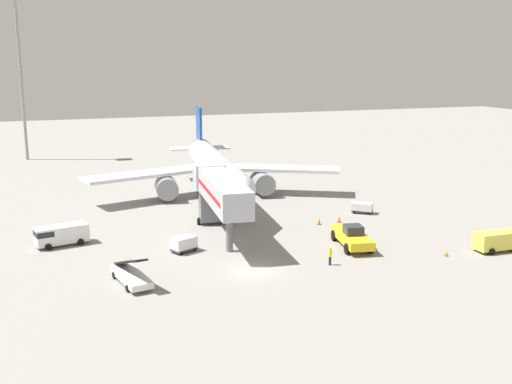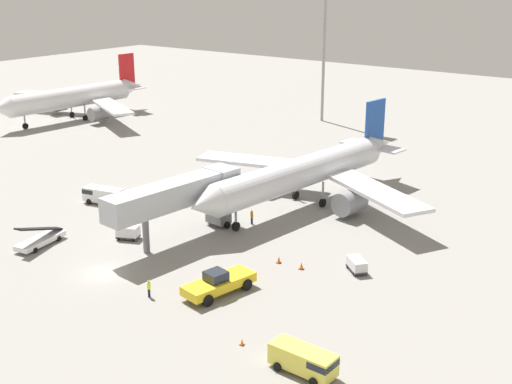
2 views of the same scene
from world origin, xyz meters
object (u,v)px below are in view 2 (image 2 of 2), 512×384
object	(u,v)px
pushback_tug	(219,283)
apron_light_mast	(325,13)
ground_crew_worker_midground	(252,217)
service_van_near_right	(305,360)
baggage_cart_near_left	(128,232)
belt_loader_truck	(40,239)
service_van_near_center	(102,195)
safety_cone_alpha	(279,260)
safety_cone_bravo	(242,342)
safety_cone_charlie	(301,266)
baggage_cart_rear_left	(357,265)
jet_bridge	(182,195)
ground_crew_worker_foreground	(149,288)
airplane_background	(75,98)
airplane_at_gate	(307,172)

from	to	relation	value
pushback_tug	apron_light_mast	world-z (taller)	apron_light_mast
ground_crew_worker_midground	apron_light_mast	bearing A→B (deg)	113.34
service_van_near_right	apron_light_mast	bearing A→B (deg)	120.56
baggage_cart_near_left	ground_crew_worker_midground	xyz separation A→B (m)	(8.23, 11.80, 0.07)
belt_loader_truck	service_van_near_center	xyz separation A→B (m)	(-5.17, 13.23, 0.44)
belt_loader_truck	service_van_near_right	size ratio (longest dim) A/B	1.21
baggage_cart_near_left	safety_cone_alpha	xyz separation A→B (m)	(17.04, 4.69, -0.48)
baggage_cart_near_left	safety_cone_bravo	world-z (taller)	baggage_cart_near_left
safety_cone_alpha	apron_light_mast	world-z (taller)	apron_light_mast
baggage_cart_near_left	ground_crew_worker_midground	world-z (taller)	ground_crew_worker_midground
safety_cone_charlie	apron_light_mast	bearing A→B (deg)	119.74
baggage_cart_rear_left	jet_bridge	bearing A→B (deg)	-168.68
jet_bridge	ground_crew_worker_foreground	bearing A→B (deg)	-60.08
service_van_near_right	baggage_cart_rear_left	xyz separation A→B (m)	(-5.43, 17.90, -0.38)
service_van_near_center	safety_cone_alpha	xyz separation A→B (m)	(28.43, -1.60, -0.83)
baggage_cart_near_left	safety_cone_bravo	size ratio (longest dim) A/B	5.05
baggage_cart_rear_left	ground_crew_worker_foreground	xyz separation A→B (m)	(-12.50, -16.11, 0.15)
jet_bridge	safety_cone_charlie	distance (m)	15.65
pushback_tug	airplane_background	bearing A→B (deg)	149.73
ground_crew_worker_midground	safety_cone_charlie	distance (m)	13.43
airplane_at_gate	jet_bridge	world-z (taller)	airplane_at_gate
airplane_at_gate	ground_crew_worker_midground	world-z (taller)	airplane_at_gate
airplane_at_gate	baggage_cart_near_left	distance (m)	23.91
airplane_at_gate	belt_loader_truck	size ratio (longest dim) A/B	6.15
belt_loader_truck	airplane_background	bearing A→B (deg)	137.54
belt_loader_truck	airplane_background	distance (m)	65.64
jet_bridge	airplane_background	distance (m)	68.24
safety_cone_alpha	safety_cone_charlie	distance (m)	2.66
service_van_near_center	airplane_background	bearing A→B (deg)	144.31
baggage_cart_near_left	ground_crew_worker_foreground	bearing A→B (deg)	-35.66
jet_bridge	safety_cone_charlie	xyz separation A→B (m)	(14.87, 1.10, -4.76)
belt_loader_truck	airplane_at_gate	bearing A→B (deg)	61.20
jet_bridge	baggage_cart_rear_left	size ratio (longest dim) A/B	6.33
service_van_near_center	baggage_cart_rear_left	bearing A→B (deg)	2.13
service_van_near_right	airplane_background	world-z (taller)	airplane_background
safety_cone_bravo	airplane_background	world-z (taller)	airplane_background
jet_bridge	baggage_cart_rear_left	bearing A→B (deg)	11.32
service_van_near_center	safety_cone_charlie	world-z (taller)	service_van_near_center
safety_cone_alpha	safety_cone_charlie	world-z (taller)	safety_cone_alpha
baggage_cart_rear_left	safety_cone_charlie	world-z (taller)	baggage_cart_rear_left
jet_bridge	safety_cone_alpha	size ratio (longest dim) A/B	23.97
service_van_near_right	ground_crew_worker_foreground	size ratio (longest dim) A/B	3.04
baggage_cart_rear_left	ground_crew_worker_midground	distance (m)	16.64
pushback_tug	safety_cone_alpha	world-z (taller)	pushback_tug
apron_light_mast	airplane_at_gate	bearing A→B (deg)	-60.80
jet_bridge	service_van_near_right	world-z (taller)	jet_bridge
apron_light_mast	jet_bridge	bearing A→B (deg)	-72.29
service_van_near_center	baggage_cart_rear_left	distance (m)	35.76
service_van_near_center	safety_cone_charlie	distance (m)	31.13
jet_bridge	ground_crew_worker_midground	bearing A→B (deg)	67.11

